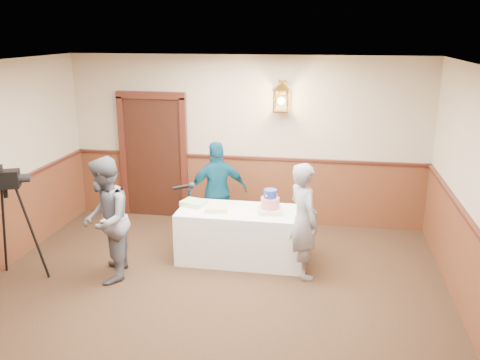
% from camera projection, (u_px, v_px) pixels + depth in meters
% --- Properties ---
extents(ground, '(7.00, 7.00, 0.00)m').
position_uv_depth(ground, '(193.00, 331.00, 5.56)').
color(ground, black).
rests_on(ground, ground).
extents(room_shell, '(6.02, 7.02, 2.81)m').
position_uv_depth(room_shell, '(195.00, 187.00, 5.57)').
color(room_shell, '#BAA88C').
rests_on(room_shell, ground).
extents(display_table, '(1.80, 0.80, 0.75)m').
position_uv_depth(display_table, '(242.00, 235.00, 7.21)').
color(display_table, white).
rests_on(display_table, ground).
extents(tiered_cake, '(0.37, 0.37, 0.33)m').
position_uv_depth(tiered_cake, '(270.00, 203.00, 6.99)').
color(tiered_cake, beige).
rests_on(tiered_cake, display_table).
extents(sheet_cake_yellow, '(0.34, 0.28, 0.06)m').
position_uv_depth(sheet_cake_yellow, '(216.00, 209.00, 7.07)').
color(sheet_cake_yellow, '#FFFD98').
rests_on(sheet_cake_yellow, display_table).
extents(sheet_cake_green, '(0.39, 0.34, 0.08)m').
position_uv_depth(sheet_cake_green, '(194.00, 203.00, 7.28)').
color(sheet_cake_green, '#B9DE9D').
rests_on(sheet_cake_green, display_table).
extents(interviewer, '(1.57, 0.93, 1.65)m').
position_uv_depth(interviewer, '(106.00, 220.00, 6.53)').
color(interviewer, '#5B5D66').
rests_on(interviewer, ground).
extents(baker, '(0.62, 0.68, 1.56)m').
position_uv_depth(baker, '(303.00, 221.00, 6.62)').
color(baker, gray).
rests_on(baker, ground).
extents(assistant_p, '(1.00, 0.72, 1.57)m').
position_uv_depth(assistant_p, '(218.00, 192.00, 7.81)').
color(assistant_p, '#0C3C52').
rests_on(assistant_p, ground).
extents(tv_camera_rig, '(0.58, 0.55, 1.50)m').
position_uv_depth(tv_camera_rig, '(11.00, 233.00, 6.50)').
color(tv_camera_rig, black).
rests_on(tv_camera_rig, ground).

